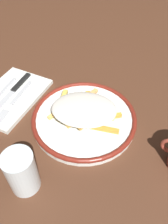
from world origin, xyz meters
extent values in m
plane|color=#4D2C1C|center=(0.00, 0.00, 0.00)|extent=(2.60, 2.60, 0.00)
cylinder|color=white|center=(0.00, 0.00, 0.01)|extent=(0.28, 0.28, 0.02)
torus|color=maroon|center=(0.00, 0.00, 0.02)|extent=(0.28, 0.28, 0.01)
cube|color=gold|center=(-0.07, 0.02, 0.02)|extent=(0.08, 0.03, 0.01)
cube|color=gold|center=(-0.06, -0.01, 0.04)|extent=(0.06, 0.05, 0.01)
cube|color=#F3C853|center=(0.04, 0.04, 0.04)|extent=(0.07, 0.05, 0.01)
cube|color=gold|center=(0.05, 0.00, 0.04)|extent=(0.01, 0.08, 0.01)
cube|color=gold|center=(0.05, 0.02, 0.04)|extent=(0.07, 0.03, 0.01)
cube|color=#EEBF62|center=(0.07, 0.02, 0.02)|extent=(0.03, 0.07, 0.01)
cube|color=gold|center=(-0.02, 0.01, 0.04)|extent=(0.03, 0.08, 0.01)
cube|color=gold|center=(0.00, 0.00, 0.02)|extent=(0.09, 0.06, 0.01)
cube|color=gold|center=(0.01, -0.05, 0.02)|extent=(0.05, 0.08, 0.01)
cube|color=#EFC05E|center=(0.01, 0.02, 0.02)|extent=(0.04, 0.08, 0.01)
cube|color=#E6B764|center=(-0.05, 0.00, 0.02)|extent=(0.06, 0.07, 0.01)
cube|color=#E4A354|center=(0.04, -0.02, 0.04)|extent=(0.02, 0.09, 0.01)
cube|color=#F6B05F|center=(0.02, -0.07, 0.03)|extent=(0.02, 0.06, 0.01)
cube|color=#E2C752|center=(0.07, -0.01, 0.04)|extent=(0.04, 0.08, 0.01)
cube|color=#E2BF67|center=(0.03, -0.04, 0.02)|extent=(0.07, 0.07, 0.01)
ellipsoid|color=silver|center=(0.00, 0.00, 0.05)|extent=(0.21, 0.18, 0.02)
cube|color=#1F5F20|center=(0.04, 0.01, 0.06)|extent=(0.00, 0.00, 0.00)
cube|color=#205C27|center=(0.01, 0.02, 0.06)|extent=(0.00, 0.00, 0.00)
cube|color=#2C5E24|center=(-0.03, 0.00, 0.06)|extent=(0.00, 0.00, 0.00)
cube|color=#3A741F|center=(0.01, 0.00, 0.06)|extent=(0.00, 0.00, 0.00)
cube|color=#215622|center=(0.00, 0.00, 0.06)|extent=(0.00, 0.00, 0.00)
cube|color=#366735|center=(-0.03, 0.04, 0.06)|extent=(0.00, 0.00, 0.00)
cube|color=silver|center=(0.24, 0.02, 0.01)|extent=(0.17, 0.24, 0.01)
cube|color=silver|center=(0.21, 0.00, 0.01)|extent=(0.02, 0.11, 0.01)
cube|color=silver|center=(0.20, 0.10, 0.01)|extent=(0.03, 0.05, 0.00)
cube|color=black|center=(0.24, -0.04, 0.02)|extent=(0.02, 0.09, 0.01)
cube|color=silver|center=(0.24, 0.07, 0.01)|extent=(0.03, 0.12, 0.00)
cube|color=silver|center=(0.27, 0.01, 0.01)|extent=(0.02, 0.10, 0.00)
cylinder|color=silver|center=(0.03, 0.22, 0.05)|extent=(0.06, 0.06, 0.11)
camera|label=1|loc=(-0.20, 0.37, 0.49)|focal=37.24mm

